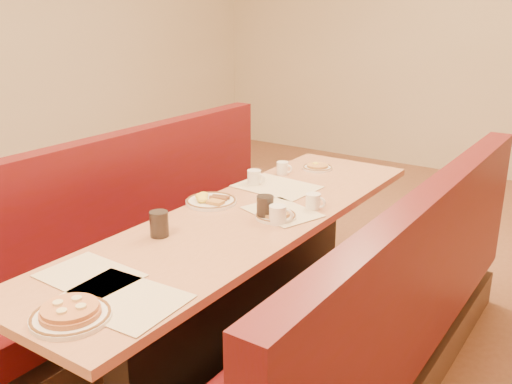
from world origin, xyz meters
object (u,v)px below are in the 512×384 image
Objects in this scene: coffee_mug_b at (255,177)px; diner_table at (245,285)px; coffee_mug_c at (314,201)px; soda_tumbler_mid at (265,207)px; booth_right at (380,332)px; soda_tumbler_near at (159,224)px; pancake_plate at (70,314)px; booth_left at (142,254)px; coffee_mug_a at (278,214)px; coffee_mug_d at (283,168)px; eggs_plate at (210,200)px.

diner_table is at bearing -60.71° from coffee_mug_b.
soda_tumbler_mid is at bearing -122.93° from coffee_mug_c.
diner_table is 1.00× the size of booth_right.
coffee_mug_c is 0.92× the size of soda_tumbler_near.
diner_table is 9.35× the size of pancake_plate.
soda_tumbler_near is at bearing -84.52° from coffee_mug_b.
coffee_mug_c is (0.96, 0.29, 0.43)m from booth_left.
coffee_mug_d is at bearing 98.53° from coffee_mug_a.
coffee_mug_a is at bearing 5.97° from diner_table.
booth_right is at bearing -24.49° from coffee_mug_b.
eggs_plate is 2.34× the size of coffee_mug_a.
coffee_mug_a reaches higher than pancake_plate.
coffee_mug_b is 1.05× the size of coffee_mug_c.
pancake_plate is 2.38× the size of coffee_mug_b.
booth_right is (0.73, 0.00, -0.01)m from diner_table.
coffee_mug_b is at bearing 118.89° from diner_table.
pancake_plate is 2.36× the size of coffee_mug_a.
diner_table is at bearing 93.96° from pancake_plate.
pancake_plate is 1.40m from coffee_mug_c.
eggs_plate is at bearing 153.06° from coffee_mug_a.
booth_right reaches higher than coffee_mug_d.
booth_right is 9.35× the size of pancake_plate.
booth_right reaches higher than coffee_mug_b.
coffee_mug_d is at bearing 92.64° from soda_tumbler_near.
coffee_mug_c is (0.23, 0.29, 0.42)m from diner_table.
soda_tumbler_mid is (0.83, 0.04, 0.45)m from booth_left.
coffee_mug_b is 0.87m from soda_tumbler_near.
pancake_plate reaches higher than diner_table.
soda_tumbler_mid is (0.36, -0.02, 0.04)m from eggs_plate.
pancake_plate is 1.14m from soda_tumbler_mid.
soda_tumbler_near is (-0.40, -0.70, 0.02)m from coffee_mug_c.
booth_right is 21.35× the size of soda_tumbler_near.
coffee_mug_a is at bearing -64.45° from coffee_mug_d.
coffee_mug_c is (0.04, 0.27, -0.00)m from coffee_mug_a.
soda_tumbler_mid is at bearing -3.38° from eggs_plate.
booth_left is at bearing -172.74° from eggs_plate.
soda_tumbler_near is (-0.36, -0.43, 0.01)m from coffee_mug_a.
soda_tumbler_mid is (0.27, 0.45, -0.00)m from soda_tumbler_near.
booth_right is 0.72m from coffee_mug_c.
coffee_mug_d is 0.89× the size of soda_tumbler_mid.
booth_left is 1.46m from booth_right.
soda_tumbler_near is at bearing 110.03° from pancake_plate.
pancake_plate is 2.50× the size of coffee_mug_c.
booth_left is 1.01m from coffee_mug_a.
booth_right is 1.07m from eggs_plate.
coffee_mug_a is at bearing 178.00° from booth_right.
booth_left reaches higher than soda_tumbler_near.
soda_tumbler_near is (-0.91, -0.41, 0.45)m from booth_right.
soda_tumbler_mid is at bearing -49.89° from coffee_mug_b.
booth_left is at bearing 180.00° from booth_right.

